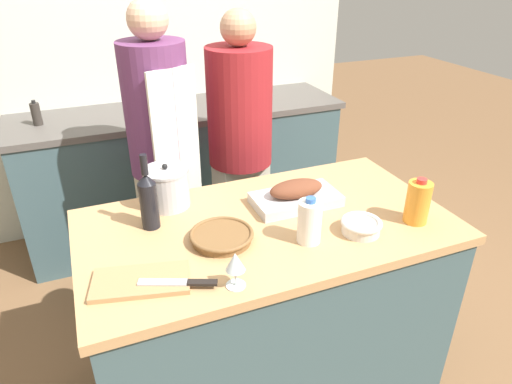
{
  "coord_description": "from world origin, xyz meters",
  "views": [
    {
      "loc": [
        -0.63,
        -1.44,
        1.85
      ],
      "look_at": [
        0.0,
        0.12,
        0.96
      ],
      "focal_mm": 32.0,
      "sensor_mm": 36.0,
      "label": 1
    }
  ],
  "objects_px": {
    "wicker_basket": "(222,236)",
    "person_cook_aproned": "(162,149)",
    "roasting_pan": "(296,195)",
    "stock_pot": "(167,187)",
    "juice_jug": "(418,202)",
    "wine_bottle_green": "(148,200)",
    "mixing_bowl": "(361,226)",
    "cutting_board": "(141,281)",
    "condiment_bottle_tall": "(36,114)",
    "person_cook_guest": "(240,144)",
    "condiment_bottle_short": "(255,89)",
    "wine_glass_left": "(235,263)",
    "knife_chef": "(181,282)",
    "milk_jug": "(309,222)"
  },
  "relations": [
    {
      "from": "roasting_pan",
      "to": "condiment_bottle_tall",
      "type": "relative_size",
      "value": 2.47
    },
    {
      "from": "milk_jug",
      "to": "condiment_bottle_short",
      "type": "distance_m",
      "value": 1.76
    },
    {
      "from": "juice_jug",
      "to": "wine_bottle_green",
      "type": "relative_size",
      "value": 0.61
    },
    {
      "from": "mixing_bowl",
      "to": "knife_chef",
      "type": "height_order",
      "value": "mixing_bowl"
    },
    {
      "from": "condiment_bottle_short",
      "to": "person_cook_aproned",
      "type": "relative_size",
      "value": 0.08
    },
    {
      "from": "wicker_basket",
      "to": "wine_glass_left",
      "type": "height_order",
      "value": "wine_glass_left"
    },
    {
      "from": "stock_pot",
      "to": "milk_jug",
      "type": "bearing_deg",
      "value": -47.62
    },
    {
      "from": "cutting_board",
      "to": "condiment_bottle_tall",
      "type": "relative_size",
      "value": 2.31
    },
    {
      "from": "roasting_pan",
      "to": "wine_bottle_green",
      "type": "relative_size",
      "value": 1.2
    },
    {
      "from": "cutting_board",
      "to": "wine_bottle_green",
      "type": "xyz_separation_m",
      "value": [
        0.1,
        0.34,
        0.11
      ]
    },
    {
      "from": "wicker_basket",
      "to": "mixing_bowl",
      "type": "height_order",
      "value": "mixing_bowl"
    },
    {
      "from": "condiment_bottle_tall",
      "to": "condiment_bottle_short",
      "type": "height_order",
      "value": "condiment_bottle_tall"
    },
    {
      "from": "knife_chef",
      "to": "condiment_bottle_short",
      "type": "distance_m",
      "value": 2.03
    },
    {
      "from": "wine_bottle_green",
      "to": "stock_pot",
      "type": "bearing_deg",
      "value": 55.56
    },
    {
      "from": "person_cook_guest",
      "to": "wine_bottle_green",
      "type": "bearing_deg",
      "value": -139.85
    },
    {
      "from": "condiment_bottle_short",
      "to": "wine_bottle_green",
      "type": "bearing_deg",
      "value": -126.14
    },
    {
      "from": "mixing_bowl",
      "to": "juice_jug",
      "type": "xyz_separation_m",
      "value": [
        0.25,
        -0.01,
        0.06
      ]
    },
    {
      "from": "juice_jug",
      "to": "mixing_bowl",
      "type": "bearing_deg",
      "value": 177.58
    },
    {
      "from": "roasting_pan",
      "to": "stock_pot",
      "type": "xyz_separation_m",
      "value": [
        -0.51,
        0.2,
        0.04
      ]
    },
    {
      "from": "cutting_board",
      "to": "mixing_bowl",
      "type": "relative_size",
      "value": 2.16
    },
    {
      "from": "wicker_basket",
      "to": "condiment_bottle_short",
      "type": "relative_size",
      "value": 1.77
    },
    {
      "from": "wine_glass_left",
      "to": "condiment_bottle_short",
      "type": "relative_size",
      "value": 0.95
    },
    {
      "from": "roasting_pan",
      "to": "stock_pot",
      "type": "bearing_deg",
      "value": 158.82
    },
    {
      "from": "cutting_board",
      "to": "knife_chef",
      "type": "relative_size",
      "value": 1.39
    },
    {
      "from": "wicker_basket",
      "to": "stock_pot",
      "type": "xyz_separation_m",
      "value": [
        -0.13,
        0.35,
        0.06
      ]
    },
    {
      "from": "juice_jug",
      "to": "person_cook_guest",
      "type": "height_order",
      "value": "person_cook_guest"
    },
    {
      "from": "roasting_pan",
      "to": "person_cook_aproned",
      "type": "xyz_separation_m",
      "value": [
        -0.43,
        0.71,
        0.01
      ]
    },
    {
      "from": "stock_pot",
      "to": "condiment_bottle_short",
      "type": "bearing_deg",
      "value": 53.66
    },
    {
      "from": "cutting_board",
      "to": "juice_jug",
      "type": "xyz_separation_m",
      "value": [
        1.1,
        -0.02,
        0.08
      ]
    },
    {
      "from": "condiment_bottle_tall",
      "to": "condiment_bottle_short",
      "type": "bearing_deg",
      "value": 1.92
    },
    {
      "from": "condiment_bottle_short",
      "to": "person_cook_guest",
      "type": "height_order",
      "value": "person_cook_guest"
    },
    {
      "from": "cutting_board",
      "to": "mixing_bowl",
      "type": "distance_m",
      "value": 0.85
    },
    {
      "from": "roasting_pan",
      "to": "person_cook_aproned",
      "type": "bearing_deg",
      "value": 121.28
    },
    {
      "from": "wicker_basket",
      "to": "person_cook_aproned",
      "type": "bearing_deg",
      "value": 93.04
    },
    {
      "from": "stock_pot",
      "to": "person_cook_guest",
      "type": "bearing_deg",
      "value": 45.44
    },
    {
      "from": "cutting_board",
      "to": "wine_glass_left",
      "type": "height_order",
      "value": "wine_glass_left"
    },
    {
      "from": "cutting_board",
      "to": "wine_glass_left",
      "type": "distance_m",
      "value": 0.32
    },
    {
      "from": "condiment_bottle_short",
      "to": "wine_glass_left",
      "type": "bearing_deg",
      "value": -113.84
    },
    {
      "from": "wine_bottle_green",
      "to": "person_cook_aproned",
      "type": "bearing_deg",
      "value": 74.65
    },
    {
      "from": "knife_chef",
      "to": "person_cook_guest",
      "type": "height_order",
      "value": "person_cook_guest"
    },
    {
      "from": "mixing_bowl",
      "to": "wicker_basket",
      "type": "bearing_deg",
      "value": 164.18
    },
    {
      "from": "wine_bottle_green",
      "to": "roasting_pan",
      "type": "bearing_deg",
      "value": -4.82
    },
    {
      "from": "roasting_pan",
      "to": "person_cook_aproned",
      "type": "distance_m",
      "value": 0.83
    },
    {
      "from": "person_cook_guest",
      "to": "wicker_basket",
      "type": "bearing_deg",
      "value": -121.65
    },
    {
      "from": "condiment_bottle_tall",
      "to": "person_cook_guest",
      "type": "relative_size",
      "value": 0.09
    },
    {
      "from": "mixing_bowl",
      "to": "roasting_pan",
      "type": "bearing_deg",
      "value": 114.06
    },
    {
      "from": "wine_bottle_green",
      "to": "condiment_bottle_tall",
      "type": "xyz_separation_m",
      "value": [
        -0.42,
        1.32,
        -0.01
      ]
    },
    {
      "from": "roasting_pan",
      "to": "person_cook_aproned",
      "type": "relative_size",
      "value": 0.22
    },
    {
      "from": "stock_pot",
      "to": "person_cook_guest",
      "type": "height_order",
      "value": "person_cook_guest"
    },
    {
      "from": "wine_bottle_green",
      "to": "wine_glass_left",
      "type": "xyz_separation_m",
      "value": [
        0.19,
        -0.47,
        -0.03
      ]
    }
  ]
}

